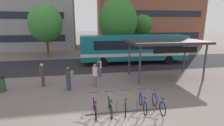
# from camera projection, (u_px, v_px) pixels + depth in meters

# --- Properties ---
(ground) EXTENTS (200.00, 200.00, 0.00)m
(ground) POSITION_uv_depth(u_px,v_px,m) (111.00, 117.00, 8.13)
(ground) COLOR #6B605B
(bus_lane_asphalt) EXTENTS (80.00, 7.20, 0.01)m
(bus_lane_asphalt) POSITION_uv_depth(u_px,v_px,m) (95.00, 64.00, 18.74)
(bus_lane_asphalt) COLOR #232326
(bus_lane_asphalt) RESTS_ON ground
(city_bus) EXTENTS (12.12, 3.10, 3.20)m
(city_bus) POSITION_uv_depth(u_px,v_px,m) (133.00, 48.00, 19.10)
(city_bus) COLOR #0F6070
(city_bus) RESTS_ON ground
(bike_rack) EXTENTS (4.24, 0.15, 0.70)m
(bike_rack) POSITION_uv_depth(u_px,v_px,m) (127.00, 110.00, 8.64)
(bike_rack) COLOR #47474C
(bike_rack) RESTS_ON ground
(parked_bicycle_purple_0) EXTENTS (0.52, 1.72, 0.99)m
(parked_bicycle_purple_0) POSITION_uv_depth(u_px,v_px,m) (95.00, 107.00, 8.34)
(parked_bicycle_purple_0) COLOR black
(parked_bicycle_purple_0) RESTS_ON ground
(parked_bicycle_green_1) EXTENTS (0.52, 1.72, 0.99)m
(parked_bicycle_green_1) POSITION_uv_depth(u_px,v_px,m) (110.00, 106.00, 8.43)
(parked_bicycle_green_1) COLOR black
(parked_bicycle_green_1) RESTS_ON ground
(parked_bicycle_blue_2) EXTENTS (0.62, 1.68, 0.99)m
(parked_bicycle_blue_2) POSITION_uv_depth(u_px,v_px,m) (126.00, 104.00, 8.62)
(parked_bicycle_blue_2) COLOR black
(parked_bicycle_blue_2) RESTS_ON ground
(parked_bicycle_blue_3) EXTENTS (0.52, 1.72, 0.99)m
(parked_bicycle_blue_3) POSITION_uv_depth(u_px,v_px,m) (143.00, 103.00, 8.79)
(parked_bicycle_blue_3) COLOR black
(parked_bicycle_blue_3) RESTS_ON ground
(parked_bicycle_blue_4) EXTENTS (0.52, 1.72, 0.99)m
(parked_bicycle_blue_4) POSITION_uv_depth(u_px,v_px,m) (158.00, 103.00, 8.74)
(parked_bicycle_blue_4) COLOR black
(parked_bicycle_blue_4) RESTS_ON ground
(transit_shelter) EXTENTS (6.17, 3.53, 3.14)m
(transit_shelter) POSITION_uv_depth(u_px,v_px,m) (166.00, 43.00, 13.52)
(transit_shelter) COLOR #38383D
(transit_shelter) RESTS_ON ground
(commuter_grey_pack_0) EXTENTS (0.48, 0.60, 1.71)m
(commuter_grey_pack_0) POSITION_uv_depth(u_px,v_px,m) (42.00, 73.00, 12.05)
(commuter_grey_pack_0) COLOR #47382D
(commuter_grey_pack_0) RESTS_ON ground
(commuter_red_pack_1) EXTENTS (0.42, 0.58, 1.70)m
(commuter_red_pack_1) POSITION_uv_depth(u_px,v_px,m) (95.00, 74.00, 11.92)
(commuter_red_pack_1) COLOR #565660
(commuter_red_pack_1) RESTS_ON ground
(commuter_grey_pack_2) EXTENTS (0.57, 0.41, 1.66)m
(commuter_grey_pack_2) POSITION_uv_depth(u_px,v_px,m) (69.00, 77.00, 11.29)
(commuter_grey_pack_2) COLOR #2D3851
(commuter_grey_pack_2) RESTS_ON ground
(commuter_navy_pack_3) EXTENTS (0.56, 0.60, 1.60)m
(commuter_navy_pack_3) POSITION_uv_depth(u_px,v_px,m) (99.00, 67.00, 14.07)
(commuter_navy_pack_3) COLOR #565660
(commuter_navy_pack_3) RESTS_ON ground
(trash_bin) EXTENTS (0.55, 0.55, 1.03)m
(trash_bin) POSITION_uv_depth(u_px,v_px,m) (1.00, 84.00, 11.14)
(trash_bin) COLOR #284C2D
(trash_bin) RESTS_ON ground
(street_tree_0) EXTENTS (4.43, 4.43, 7.05)m
(street_tree_0) POSITION_uv_depth(u_px,v_px,m) (46.00, 23.00, 22.31)
(street_tree_0) COLOR brown
(street_tree_0) RESTS_ON ground
(street_tree_1) EXTENTS (3.24, 3.24, 5.90)m
(street_tree_1) POSITION_uv_depth(u_px,v_px,m) (142.00, 25.00, 25.88)
(street_tree_1) COLOR brown
(street_tree_1) RESTS_ON ground
(street_tree_2) EXTENTS (5.13, 5.13, 7.78)m
(street_tree_2) POSITION_uv_depth(u_px,v_px,m) (118.00, 21.00, 22.33)
(street_tree_2) COLOR brown
(street_tree_2) RESTS_ON ground
(building_left_wing) EXTENTS (23.70, 10.41, 14.43)m
(building_left_wing) POSITION_uv_depth(u_px,v_px,m) (6.00, 8.00, 29.86)
(building_left_wing) COLOR gray
(building_left_wing) RESTS_ON ground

